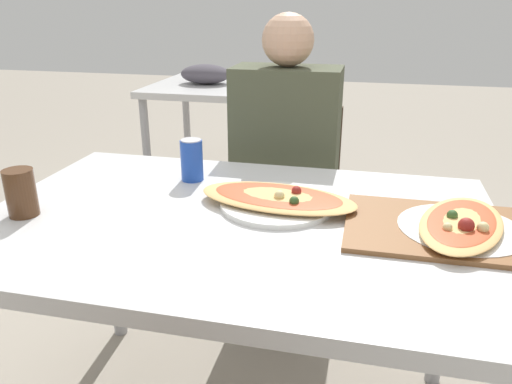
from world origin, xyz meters
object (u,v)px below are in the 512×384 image
object	(u,v)px
pizza_main	(278,199)
pizza_second	(461,226)
dining_table	(237,241)
chair_far_seated	(288,199)
drink_glass	(21,193)
soda_can	(192,160)
person_seated	(285,156)

from	to	relation	value
pizza_main	pizza_second	xyz separation A→B (m)	(0.45, -0.06, -0.00)
dining_table	chair_far_seated	size ratio (longest dim) A/B	1.54
dining_table	drink_glass	bearing A→B (deg)	-168.11
soda_can	drink_glass	bearing A→B (deg)	-133.26
pizza_main	pizza_second	size ratio (longest dim) A/B	1.14
pizza_second	drink_glass	bearing A→B (deg)	-172.55
chair_far_seated	soda_can	size ratio (longest dim) A/B	6.70
person_seated	pizza_second	size ratio (longest dim) A/B	3.06
pizza_main	soda_can	distance (m)	0.32
pizza_second	soda_can	bearing A→B (deg)	164.30
pizza_main	chair_far_seated	bearing A→B (deg)	96.66
pizza_main	drink_glass	bearing A→B (deg)	-161.74
dining_table	soda_can	size ratio (longest dim) A/B	10.29
dining_table	person_seated	bearing A→B (deg)	89.27
soda_can	person_seated	bearing A→B (deg)	63.07
drink_glass	pizza_second	size ratio (longest dim) A/B	0.31
chair_far_seated	person_seated	bearing A→B (deg)	90.00
pizza_main	soda_can	xyz separation A→B (m)	(-0.29, 0.14, 0.04)
chair_far_seated	pizza_main	world-z (taller)	chair_far_seated
chair_far_seated	pizza_main	bearing A→B (deg)	96.66
soda_can	drink_glass	world-z (taller)	soda_can
dining_table	person_seated	world-z (taller)	person_seated
dining_table	chair_far_seated	bearing A→B (deg)	89.38
soda_can	chair_far_seated	bearing A→B (deg)	68.12
person_seated	dining_table	bearing A→B (deg)	89.27
dining_table	drink_glass	size ratio (longest dim) A/B	10.71
person_seated	soda_can	world-z (taller)	person_seated
pizza_second	chair_far_seated	bearing A→B (deg)	125.68
soda_can	pizza_second	world-z (taller)	soda_can
chair_far_seated	soda_can	distance (m)	0.64
dining_table	chair_far_seated	xyz separation A→B (m)	(0.01, 0.76, -0.18)
dining_table	soda_can	bearing A→B (deg)	130.79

